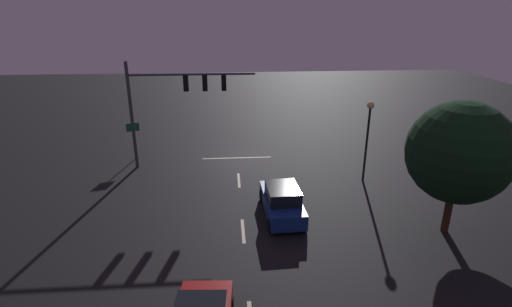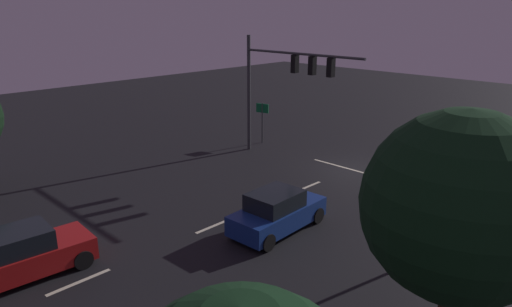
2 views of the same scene
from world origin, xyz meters
The scene contains 9 objects.
ground_plane centered at (0.00, 0.00, 0.00)m, with size 80.00×80.00×0.00m, color black.
traffic_signal_assembly centered at (3.98, 1.25, 5.02)m, with size 8.24×0.47×7.16m.
lane_dash_far centered at (0.00, 4.00, 0.00)m, with size 2.20×0.16×0.01m, color beige.
lane_dash_mid centered at (0.00, 10.00, 0.00)m, with size 2.20×0.16×0.01m, color beige.
stop_bar centered at (0.00, 0.07, 0.00)m, with size 5.00×0.16×0.01m, color beige.
car_approaching centered at (-2.11, 8.57, 0.80)m, with size 2.06×4.43×1.70m.
street_lamp_left_kerb centered at (-7.85, 4.64, 3.57)m, with size 0.44×0.44×5.11m.
route_sign centered at (7.33, -0.41, 1.96)m, with size 0.88×0.30×2.72m.
tree_left_near centered at (-9.88, 10.74, 4.12)m, with size 4.75×4.75×6.51m.
Camera 1 is at (0.62, 26.53, 10.31)m, focal length 27.26 mm.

